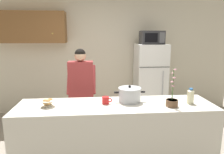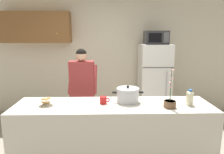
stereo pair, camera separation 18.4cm
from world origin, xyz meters
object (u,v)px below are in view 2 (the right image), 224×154
object	(u,v)px
refrigerator	(154,81)
potted_orchid	(170,102)
microwave	(156,38)
bread_bowl	(46,101)
bottle_near_edge	(190,97)
person_near_pot	(82,85)
coffee_mug	(103,100)
cooking_pot	(128,95)

from	to	relation	value
refrigerator	potted_orchid	bearing A→B (deg)	-97.44
microwave	bread_bowl	world-z (taller)	microwave
bottle_near_edge	person_near_pot	bearing A→B (deg)	149.34
coffee_mug	microwave	bearing A→B (deg)	58.92
refrigerator	cooking_pot	world-z (taller)	refrigerator
bread_bowl	bottle_near_edge	distance (m)	1.83
cooking_pot	coffee_mug	distance (m)	0.34
cooking_pot	bottle_near_edge	size ratio (longest dim) A/B	2.02
coffee_mug	bread_bowl	xyz separation A→B (m)	(-0.73, -0.04, 0.00)
cooking_pot	coffee_mug	world-z (taller)	cooking_pot
refrigerator	bottle_near_edge	bearing A→B (deg)	-89.36
person_near_pot	bread_bowl	size ratio (longest dim) A/B	8.77
refrigerator	potted_orchid	size ratio (longest dim) A/B	3.27
refrigerator	microwave	size ratio (longest dim) A/B	3.35
refrigerator	bottle_near_edge	distance (m)	1.91
microwave	potted_orchid	xyz separation A→B (m)	(-0.26, -1.96, -0.76)
person_near_pot	bottle_near_edge	bearing A→B (deg)	-30.66
coffee_mug	bottle_near_edge	distance (m)	1.11
person_near_pot	coffee_mug	distance (m)	0.87
bottle_near_edge	cooking_pot	bearing A→B (deg)	169.29
coffee_mug	potted_orchid	bearing A→B (deg)	-11.40
microwave	coffee_mug	bearing A→B (deg)	-121.08
bottle_near_edge	bread_bowl	bearing A→B (deg)	178.83
cooking_pot	person_near_pot	bearing A→B (deg)	133.66
coffee_mug	bread_bowl	world-z (taller)	bread_bowl
microwave	person_near_pot	size ratio (longest dim) A/B	0.30
person_near_pot	bread_bowl	distance (m)	0.91
cooking_pot	bread_bowl	bearing A→B (deg)	-174.05
person_near_pot	cooking_pot	world-z (taller)	person_near_pot
bread_bowl	bottle_near_edge	bearing A→B (deg)	-1.17
bottle_near_edge	potted_orchid	bearing A→B (deg)	-162.81
refrigerator	person_near_pot	bearing A→B (deg)	-144.69
microwave	potted_orchid	world-z (taller)	microwave
microwave	bottle_near_edge	xyz separation A→B (m)	(0.02, -1.88, -0.73)
person_near_pot	potted_orchid	distance (m)	1.53
microwave	bread_bowl	xyz separation A→B (m)	(-1.81, -1.84, -0.78)
cooking_pot	coffee_mug	bearing A→B (deg)	-168.19
bottle_near_edge	potted_orchid	xyz separation A→B (m)	(-0.28, -0.09, -0.03)
microwave	cooking_pot	xyz separation A→B (m)	(-0.76, -1.73, -0.73)
refrigerator	coffee_mug	size ratio (longest dim) A/B	12.28
bottle_near_edge	potted_orchid	size ratio (longest dim) A/B	0.42
refrigerator	bottle_near_edge	world-z (taller)	refrigerator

